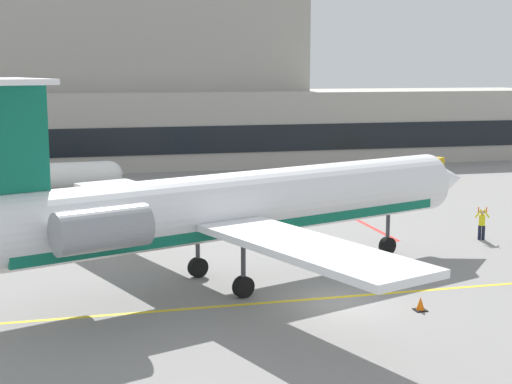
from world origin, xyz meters
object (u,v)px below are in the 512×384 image
baggage_tug (431,170)px  pushback_tractor (283,198)px  fuel_tank (68,176)px  regional_jet (231,206)px  marshaller (482,223)px

baggage_tug → pushback_tractor: 19.36m
pushback_tractor → fuel_tank: bearing=141.2°
regional_jet → baggage_tug: bearing=48.8°
regional_jet → fuel_tank: (-6.71, 26.35, -2.14)m
fuel_tank → marshaller: bearing=-44.1°
regional_jet → pushback_tractor: (6.85, 15.45, -2.57)m
fuel_tank → marshaller: size_ratio=4.42×
baggage_tug → pushback_tractor: (-16.08, -10.78, 0.07)m
marshaller → baggage_tug: bearing=69.9°
pushback_tractor → marshaller: bearing=-51.2°
regional_jet → marshaller: regional_jet is taller
pushback_tractor → regional_jet: bearing=-113.9°
baggage_tug → marshaller: (-7.75, -21.14, 0.08)m
fuel_tank → baggage_tug: bearing=-0.2°
fuel_tank → pushback_tractor: bearing=-38.8°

